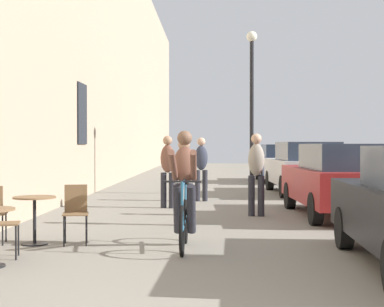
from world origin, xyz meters
name	(u,v)px	position (x,y,z in m)	size (l,w,h in m)	color
building_facade_left	(74,16)	(-3.45, 14.00, 5.13)	(0.54, 68.00, 10.26)	tan
cafe_table_far	(35,210)	(-2.23, 6.15, 0.52)	(0.64, 0.64, 0.72)	black
cafe_chair_far_toward_street	(76,210)	(-1.62, 6.23, 0.52)	(0.44, 0.44, 0.89)	black
cyclist_on_bicycle	(184,192)	(0.04, 5.97, 0.81)	(0.52, 1.76, 1.74)	black
pedestrian_near	(184,177)	(-0.07, 8.30, 0.90)	(0.37, 0.29, 1.61)	#26262D
pedestrian_mid	(256,170)	(1.38, 9.74, 0.98)	(0.36, 0.28, 1.73)	#26262D
pedestrian_far	(168,167)	(-0.60, 11.25, 0.96)	(0.38, 0.30, 1.71)	#26262D
pedestrian_furthest	(201,165)	(0.17, 12.95, 0.95)	(0.38, 0.29, 1.69)	#26262D
street_lamp	(252,91)	(1.65, 15.12, 3.11)	(0.32, 0.32, 4.90)	black
parked_car_second	(341,179)	(3.13, 9.71, 0.79)	(1.93, 4.32, 1.52)	maroon
parked_car_third	(304,167)	(3.25, 15.27, 0.82)	(2.01, 4.49, 1.58)	#B7B7BC
parked_car_fourth	(281,162)	(3.24, 21.09, 0.78)	(1.80, 4.23, 1.50)	#384C84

